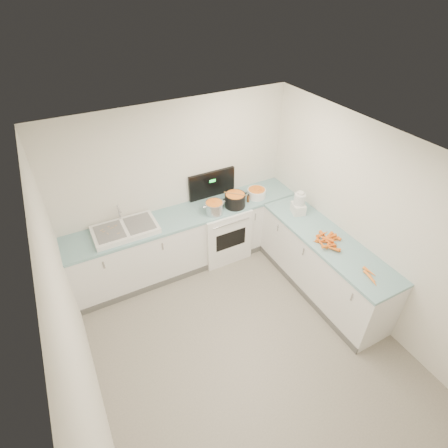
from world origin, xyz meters
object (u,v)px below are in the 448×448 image
mixing_bowl (256,193)px  food_processor (299,204)px  extract_bottle (248,199)px  black_pot (235,201)px  steel_pot (214,208)px  spice_jar (258,198)px  stove (221,229)px  sink (125,229)px

mixing_bowl → food_processor: bearing=-64.8°
extract_bottle → black_pot: bearing=-178.9°
steel_pot → extract_bottle: 0.59m
black_pot → food_processor: food_processor is taller
extract_bottle → spice_jar: (0.15, -0.03, -0.01)m
stove → food_processor: size_ratio=3.86×
spice_jar → extract_bottle: bearing=169.8°
mixing_bowl → extract_bottle: size_ratio=2.58×
black_pot → mixing_bowl: bearing=9.0°
spice_jar → food_processor: size_ratio=0.25×
stove → steel_pot: (-0.18, -0.15, 0.55)m
black_pot → extract_bottle: 0.24m
food_processor → mixing_bowl: bearing=115.2°
mixing_bowl → food_processor: food_processor is taller
stove → steel_pot: 0.59m
food_processor → sink: bearing=162.8°
mixing_bowl → spice_jar: bearing=-109.4°
food_processor → steel_pot: bearing=152.4°
sink → extract_bottle: 1.87m
stove → extract_bottle: stove is taller
stove → mixing_bowl: 0.80m
sink → mixing_bowl: (2.05, -0.08, 0.03)m
black_pot → mixing_bowl: 0.43m
black_pot → spice_jar: 0.39m
sink → steel_pot: 1.28m
stove → sink: size_ratio=1.58×
steel_pot → food_processor: (1.08, -0.57, 0.07)m
stove → food_processor: stove is taller
mixing_bowl → food_processor: (0.31, -0.65, 0.08)m
steel_pot → extract_bottle: (0.59, 0.02, -0.02)m
steel_pot → spice_jar: 0.74m
spice_jar → food_processor: bearing=-58.9°
steel_pot → food_processor: food_processor is taller
extract_bottle → stove: bearing=163.1°
stove → spice_jar: (0.56, -0.15, 0.51)m
food_processor → spice_jar: bearing=121.1°
spice_jar → black_pot: bearing=176.6°
spice_jar → food_processor: (0.34, -0.56, 0.11)m
mixing_bowl → extract_bottle: bearing=-161.5°
steel_pot → black_pot: size_ratio=0.87×
sink → extract_bottle: size_ratio=7.70×
stove → steel_pot: size_ratio=5.02×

